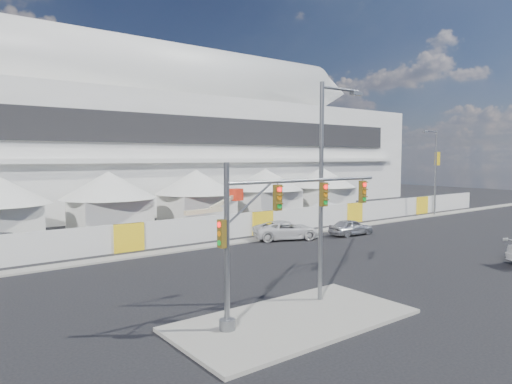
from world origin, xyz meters
TOP-DOWN VIEW (x-y plane):
  - ground at (0.00, 0.00)m, footprint 160.00×160.00m
  - median_island at (-6.00, -3.00)m, footprint 10.00×5.00m
  - far_curb at (20.00, 12.50)m, footprint 80.00×1.20m
  - stadium at (8.71, 41.50)m, footprint 80.00×24.80m
  - tent_row at (0.50, 24.00)m, footprint 53.40×8.40m
  - hoarding_fence at (6.00, 14.50)m, footprint 70.00×0.25m
  - scaffold_tower at (46.00, 36.00)m, footprint 4.40×4.40m
  - sedan_silver at (11.71, 9.39)m, footprint 2.01×4.22m
  - pickup_curb at (6.07, 11.28)m, footprint 4.45×5.99m
  - lot_car_a at (19.70, 19.56)m, footprint 1.65×4.72m
  - lot_car_c at (-12.99, 18.57)m, footprint 3.50×5.63m
  - traffic_mast at (-6.84, -2.41)m, footprint 8.63×0.61m
  - streetlight_median at (-3.17, -1.91)m, footprint 2.72×0.27m
  - streetlight_curb at (29.41, 12.50)m, footprint 2.89×0.65m
  - boom_lift at (0.99, 16.47)m, footprint 7.69×2.35m

SIDE VIEW (x-z plane):
  - ground at x=0.00m, z-range 0.00..0.00m
  - far_curb at x=20.00m, z-range 0.00..0.12m
  - median_island at x=-6.00m, z-range 0.00..0.15m
  - sedan_silver at x=11.71m, z-range 0.00..1.39m
  - pickup_curb at x=6.07m, z-range 0.00..1.51m
  - lot_car_c at x=-12.99m, z-range 0.00..1.52m
  - lot_car_a at x=19.70m, z-range 0.00..1.55m
  - hoarding_fence at x=6.00m, z-range 0.00..2.00m
  - boom_lift at x=0.99m, z-range -0.88..2.94m
  - tent_row at x=0.50m, z-range 0.45..5.85m
  - traffic_mast at x=-6.84m, z-range 0.56..6.87m
  - streetlight_curb at x=29.41m, z-range 0.78..10.55m
  - streetlight_median at x=-3.17m, z-range 0.88..10.72m
  - scaffold_tower at x=46.00m, z-range 0.00..12.00m
  - stadium at x=8.71m, z-range -1.54..20.44m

